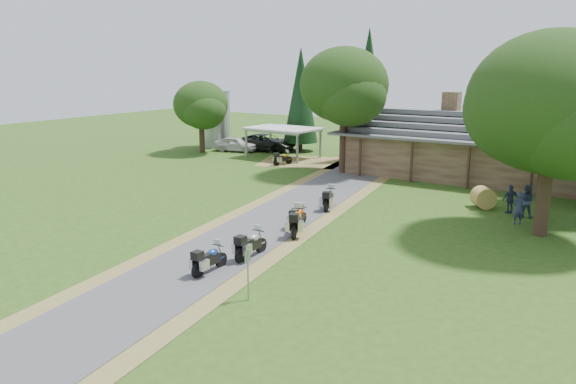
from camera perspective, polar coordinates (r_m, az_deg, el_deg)
The scene contains 23 objects.
ground at distance 25.50m, azimuth -7.44°, elevation -6.22°, with size 120.00×120.00×0.00m, color #2B4B15.
driveway at distance 28.81m, azimuth -3.15°, elevation -3.87°, with size 46.00×46.00×0.00m, color #47474A.
lodge at distance 43.92m, azimuth 19.43°, elevation 4.52°, with size 21.40×9.40×4.90m, color brown, non-canonical shape.
silo at distance 57.77m, azimuth -7.40°, elevation 7.61°, with size 3.01×3.01×6.12m, color gray.
carport at distance 50.59m, azimuth -0.50°, elevation 5.03°, with size 6.28×4.19×2.72m, color silver, non-canonical shape.
car_white_sedan at distance 54.49m, azimuth -5.29°, elevation 5.06°, with size 5.40×2.28×1.80m, color silver.
car_dark_suv at distance 54.72m, azimuth -2.22°, elevation 5.48°, with size 6.41×2.73×2.46m, color black.
motorcycle_row_a at distance 23.12m, azimuth -7.98°, elevation -6.63°, with size 1.83×0.60×1.25m, color navy, non-canonical shape.
motorcycle_row_b at distance 24.62m, azimuth -3.78°, elevation -5.19°, with size 1.97×0.64×1.35m, color #95989B, non-canonical shape.
motorcycle_row_c at distance 27.85m, azimuth 0.87°, elevation -2.89°, with size 2.12×0.69×1.45m, color orange, non-canonical shape.
motorcycle_row_d at distance 29.25m, azimuth 1.06°, elevation -2.42°, with size 1.68×0.55×1.15m, color red, non-canonical shape.
motorcycle_row_e at distance 32.83m, azimuth 4.17°, elevation -0.57°, with size 1.96×0.64×1.34m, color black, non-canonical shape.
motorcycle_carport_a at distance 47.08m, azimuth -0.53°, elevation 3.50°, with size 1.76×0.57×1.21m, color gold, non-canonical shape.
person_a at distance 31.92m, azimuth 22.36°, elevation -1.26°, with size 0.58×0.42×2.06m, color #2F3857.
person_b at distance 33.55m, azimuth 23.05°, elevation -0.58°, with size 0.61×0.44×2.15m, color #2F3857.
person_c at distance 34.11m, azimuth 21.68°, elevation -0.45°, with size 0.55×0.39×1.93m, color #2F3857.
hay_bale at distance 34.97m, azimuth 19.23°, elevation -0.52°, with size 1.23×1.23×1.13m, color #A5803C.
sign_post at distance 20.26m, azimuth -4.09°, elevation -8.42°, with size 0.34×0.06×1.91m, color gray, non-canonical shape.
oak_lodge_left at distance 43.17m, azimuth 5.69°, elevation 9.06°, with size 6.70×6.70×10.89m, color black, non-canonical shape.
oak_driveway at distance 29.63m, azimuth 25.12°, elevation 5.81°, with size 8.04×8.04×10.53m, color black, non-canonical shape.
oak_silo at distance 54.02m, azimuth -8.82°, elevation 7.86°, with size 5.15×5.15×7.35m, color black, non-canonical shape.
cedar_near at distance 49.26m, azimuth 8.10°, elevation 9.73°, with size 3.58×3.58×11.34m, color black.
cedar_far at distance 54.24m, azimuth 1.30°, elevation 9.38°, with size 3.32×3.32×9.90m, color black.
Camera 1 is at (15.48, -18.48, 8.32)m, focal length 35.00 mm.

